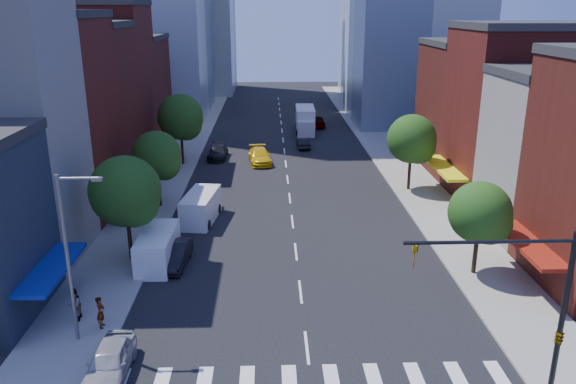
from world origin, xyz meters
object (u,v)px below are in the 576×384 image
at_px(cargo_van_far, 200,208).
at_px(pedestrian_near, 101,312).
at_px(parked_car_third, 203,207).
at_px(parked_car_second, 175,255).
at_px(parked_car_rear, 218,152).
at_px(traffic_car_oncoming, 303,143).
at_px(parked_car_front, 110,361).
at_px(cargo_van_near, 157,249).
at_px(pedestrian_far, 74,305).
at_px(taxi, 260,156).
at_px(box_truck, 305,121).
at_px(traffic_car_far, 318,122).

height_order(cargo_van_far, pedestrian_near, cargo_van_far).
distance_m(parked_car_third, pedestrian_near, 18.27).
bearing_deg(parked_car_second, parked_car_third, 89.17).
distance_m(parked_car_rear, pedestrian_near, 36.77).
bearing_deg(parked_car_rear, traffic_car_oncoming, 26.55).
bearing_deg(parked_car_front, pedestrian_near, 110.42).
bearing_deg(cargo_van_near, traffic_car_oncoming, 71.35).
xyz_separation_m(parked_car_third, pedestrian_far, (-5.18, -17.20, 0.48)).
relative_size(cargo_van_near, taxi, 0.98).
relative_size(parked_car_front, box_truck, 0.54).
height_order(box_truck, pedestrian_far, box_truck).
bearing_deg(traffic_car_oncoming, parked_car_front, 71.01).
distance_m(taxi, traffic_car_far, 21.64).
distance_m(pedestrian_near, pedestrian_far, 1.78).
height_order(parked_car_third, cargo_van_far, cargo_van_far).
xyz_separation_m(pedestrian_near, pedestrian_far, (-1.63, 0.72, 0.06)).
distance_m(parked_car_front, box_truck, 56.49).
distance_m(taxi, traffic_car_oncoming, 8.75).
distance_m(traffic_car_oncoming, pedestrian_near, 43.45).
bearing_deg(parked_car_second, pedestrian_far, -116.89).
distance_m(cargo_van_far, taxi, 18.69).
distance_m(parked_car_second, parked_car_rear, 28.64).
height_order(parked_car_front, parked_car_rear, parked_car_front).
relative_size(parked_car_second, pedestrian_near, 2.58).
bearing_deg(parked_car_front, cargo_van_far, 84.31).
bearing_deg(cargo_van_near, parked_car_rear, 87.67).
bearing_deg(traffic_car_oncoming, pedestrian_far, 65.32).
distance_m(parked_car_third, taxi, 17.07).
height_order(parked_car_second, cargo_van_far, cargo_van_far).
height_order(parked_car_rear, cargo_van_near, cargo_van_near).
xyz_separation_m(cargo_van_far, pedestrian_far, (-5.16, -15.54, -0.06)).
relative_size(parked_car_front, traffic_car_oncoming, 1.13).
bearing_deg(parked_car_front, box_truck, 76.81).
height_order(parked_car_second, parked_car_rear, parked_car_second).
xyz_separation_m(parked_car_third, traffic_car_oncoming, (9.88, 23.41, 0.03)).
bearing_deg(box_truck, traffic_car_far, 60.64).
xyz_separation_m(taxi, box_truck, (6.18, 16.55, 0.80)).
relative_size(parked_car_third, box_truck, 0.54).
bearing_deg(cargo_van_near, taxi, 76.98).
xyz_separation_m(parked_car_rear, taxi, (4.90, -2.26, 0.07)).
height_order(cargo_van_near, cargo_van_far, cargo_van_far).
xyz_separation_m(box_truck, pedestrian_near, (-14.29, -50.91, -0.56)).
relative_size(parked_car_front, parked_car_rear, 0.90).
height_order(cargo_van_near, taxi, cargo_van_near).
bearing_deg(parked_car_second, cargo_van_far, 88.35).
relative_size(parked_car_rear, box_truck, 0.60).
relative_size(cargo_van_near, traffic_car_far, 1.14).
relative_size(cargo_van_near, traffic_car_oncoming, 1.35).
bearing_deg(box_truck, traffic_car_oncoming, -93.64).
xyz_separation_m(traffic_car_oncoming, box_truck, (0.87, 9.59, 0.95)).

